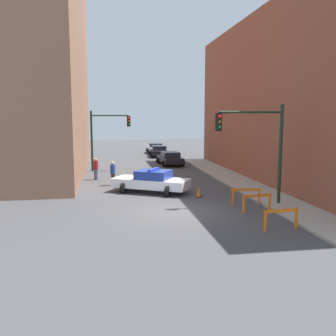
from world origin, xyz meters
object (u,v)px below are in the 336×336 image
Objects in this scene: pedestrian_corner at (96,168)px; police_car at (151,181)px; parked_car_far at (155,148)px; traffic_cone at (199,192)px; parked_car_near at (170,158)px; barrier_front at (281,216)px; traffic_light_near at (260,139)px; barrier_mid at (257,200)px; barrier_back at (246,194)px; parked_car_mid at (159,151)px; pedestrian_crossing at (113,173)px; traffic_light_far at (104,132)px.

police_car is at bearing 120.51° from pedestrian_corner.
parked_car_far reaches higher than traffic_cone.
parked_car_near is 21.64m from barrier_front.
barrier_mid is (-0.57, -1.24, -2.91)m from traffic_light_near.
police_car is at bearing 145.67° from traffic_cone.
barrier_mid is at bearing -114.78° from traffic_light_near.
parked_car_far is 2.72× the size of barrier_back.
barrier_back is at bearing 87.38° from barrier_front.
barrier_mid is (1.17, -26.54, -0.06)m from parked_car_mid.
parked_car_mid is at bearing -142.66° from pedestrian_crossing.
police_car is at bearing 138.18° from barrier_back.
traffic_cone is (-0.89, -26.88, -0.36)m from parked_car_far.
parked_car_near is 10.27m from pedestrian_corner.
barrier_front is (7.94, -14.02, -0.24)m from pedestrian_corner.
pedestrian_corner is at bearing 62.89° from police_car.
parked_car_far is at bearing 92.18° from barrier_back.
barrier_front is at bearing -68.80° from traffic_light_far.
police_car is 3.01× the size of pedestrian_corner.
parked_car_near is at bearing -154.36° from pedestrian_crossing.
barrier_mid is at bearing -111.42° from police_car.
pedestrian_crossing is 1.04× the size of barrier_mid.
police_car is (-5.15, 4.40, -2.81)m from traffic_light_near.
pedestrian_corner is at bearing -135.83° from parked_car_near.
parked_car_near and parked_car_mid have the same top height.
traffic_light_near is 29.70m from parked_car_far.
parked_car_far is (0.08, 4.21, 0.00)m from parked_car_mid.
parked_car_mid is at bearing 86.25° from parked_car_near.
traffic_cone is (5.48, -11.89, -3.08)m from traffic_light_far.
pedestrian_corner reaches higher than parked_car_mid.
barrier_back is (8.15, -9.50, -0.24)m from pedestrian_corner.
barrier_front is 4.52m from barrier_back.
parked_car_far is 26.90m from traffic_cone.
police_car reaches higher than parked_car_mid.
pedestrian_crossing is 13.29m from barrier_front.
pedestrian_crossing is at bearing -122.80° from parked_car_near.
traffic_light_near reaches higher than parked_car_mid.
parked_car_mid is at bearing 59.76° from traffic_light_far.
pedestrian_crossing is 10.93m from barrier_mid.
traffic_light_far is 17.66m from barrier_mid.
pedestrian_crossing is (-5.73, -18.07, 0.19)m from parked_car_mid.
traffic_light_near is 3.26× the size of barrier_back.
traffic_light_near is 1.18× the size of parked_car_near.
parked_car_mid is 2.68× the size of pedestrian_corner.
barrier_back reaches higher than traffic_cone.
police_car is 7.62× the size of traffic_cone.
parked_car_far is (3.49, 25.11, -0.05)m from police_car.
barrier_mid is at bearing 123.53° from pedestrian_corner.
pedestrian_corner is (-3.55, 5.38, 0.14)m from police_car.
police_car is 3.13× the size of barrier_front.
traffic_cone is at bearing 130.53° from barrier_back.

